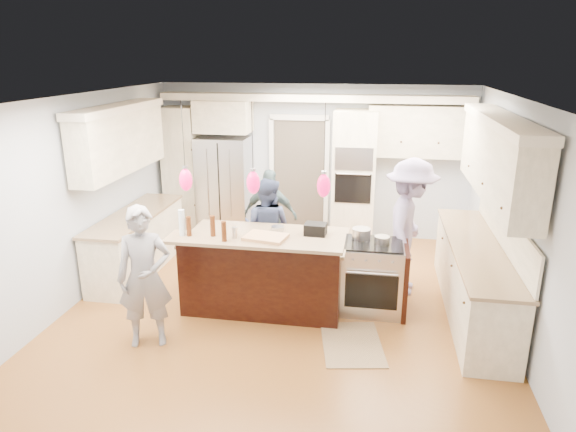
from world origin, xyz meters
name	(u,v)px	position (x,y,z in m)	size (l,w,h in m)	color
ground_plane	(283,307)	(0.00, 0.00, 0.00)	(6.00, 6.00, 0.00)	#A9732E
room_shell	(283,172)	(0.00, 0.00, 1.82)	(5.54, 6.04, 2.72)	#B2BCC6
refrigerator	(225,187)	(-1.55, 2.64, 0.90)	(0.90, 0.70, 1.80)	#B7B7BC
oven_column	(354,178)	(0.75, 2.67, 1.15)	(0.72, 0.69, 2.30)	#FDF0CD
back_upper_cabinets	(270,145)	(-0.75, 2.76, 1.67)	(5.30, 0.61, 2.54)	#FDF0CD
right_counter_run	(482,235)	(2.44, 0.30, 1.06)	(0.64, 3.10, 2.51)	#FDF0CD
left_cabinets	(131,204)	(-2.44, 0.80, 1.06)	(0.64, 2.30, 2.51)	#FDF0CD
kitchen_island	(266,270)	(-0.25, 0.07, 0.48)	(2.10, 1.46, 1.12)	black
island_range	(374,277)	(1.16, 0.15, 0.46)	(0.82, 0.71, 0.92)	#B7B7BC
pendant_lights	(253,182)	(-0.25, -0.51, 1.80)	(1.75, 0.15, 1.03)	black
person_bar_end	(145,277)	(-1.37, -1.12, 0.82)	(0.60, 0.39, 1.64)	gray
person_far_left	(267,228)	(-0.41, 0.94, 0.75)	(0.73, 0.57, 1.50)	navy
person_far_right	(270,215)	(-0.50, 1.60, 0.74)	(0.87, 0.36, 1.48)	#41585C
person_range_side	(409,227)	(1.60, 0.79, 0.94)	(1.22, 0.70, 1.88)	#8A7DA9
floor_rug	(352,344)	(0.94, -0.77, 0.01)	(0.67, 0.98, 0.01)	#9B7F55
water_bottle	(182,223)	(-1.13, -0.52, 1.28)	(0.07, 0.07, 0.32)	silver
beer_bottle_a	(189,226)	(-1.04, -0.52, 1.24)	(0.06, 0.06, 0.24)	#48220C
beer_bottle_b	(224,231)	(-0.58, -0.63, 1.24)	(0.06, 0.06, 0.24)	#48220C
beer_bottle_c	(213,226)	(-0.76, -0.48, 1.25)	(0.06, 0.06, 0.25)	#48220C
drink_can	(235,233)	(-0.49, -0.50, 1.19)	(0.07, 0.07, 0.13)	#B7B7BC
cutting_board	(266,237)	(-0.12, -0.47, 1.14)	(0.48, 0.34, 0.04)	tan
pot_large	(361,234)	(0.97, 0.27, 0.99)	(0.24, 0.24, 0.14)	#B7B7BC
pot_small	(382,240)	(1.23, 0.14, 0.97)	(0.19, 0.19, 0.10)	#B7B7BC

